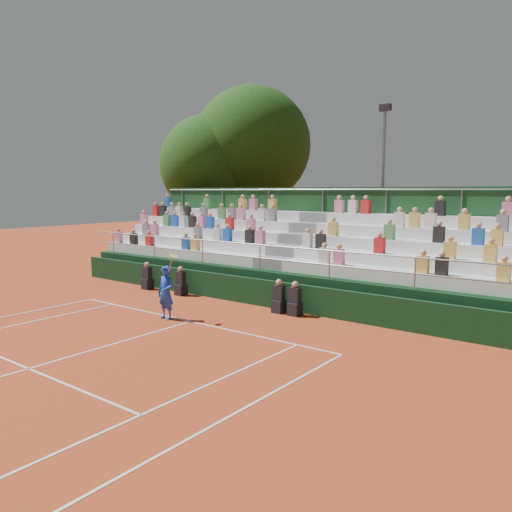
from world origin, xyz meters
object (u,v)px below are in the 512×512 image
Objects in this scene: tree_west at (209,165)px; floodlight_mast at (383,176)px; tennis_player at (166,293)px; tree_east at (252,146)px.

floodlight_mast is at bearing 8.96° from tree_west.
tennis_player is 0.21× the size of tree_east.
tree_west is at bearing -171.04° from floodlight_mast.
tennis_player is 14.69m from floodlight_mast.
tennis_player is 0.26× the size of floodlight_mast.
tree_east is 9.15m from floodlight_mast.
tree_east is (1.87, 1.93, 1.21)m from tree_west.
floodlight_mast reaches higher than tennis_player.
tree_east is 1.24× the size of floodlight_mast.
tree_west is at bearing 127.19° from tennis_player.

